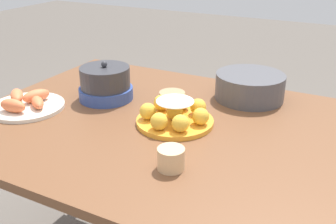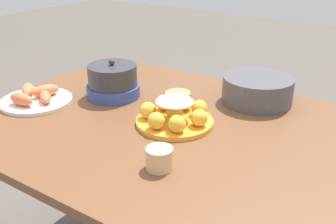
{
  "view_description": "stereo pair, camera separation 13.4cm",
  "coord_description": "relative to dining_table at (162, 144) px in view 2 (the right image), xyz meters",
  "views": [
    {
      "loc": [
        0.59,
        -1.08,
        1.34
      ],
      "look_at": [
        0.02,
        0.0,
        0.79
      ],
      "focal_mm": 42.0,
      "sensor_mm": 36.0,
      "label": 1
    },
    {
      "loc": [
        0.71,
        -1.01,
        1.34
      ],
      "look_at": [
        0.02,
        0.0,
        0.79
      ],
      "focal_mm": 42.0,
      "sensor_mm": 36.0,
      "label": 2
    }
  ],
  "objects": [
    {
      "name": "cake_plate",
      "position": [
        0.05,
        0.01,
        0.13
      ],
      "size": [
        0.27,
        0.27,
        0.09
      ],
      "color": "gold",
      "rests_on": "dining_table"
    },
    {
      "name": "warming_pot",
      "position": [
        -0.29,
        0.09,
        0.15
      ],
      "size": [
        0.21,
        0.21,
        0.15
      ],
      "color": "#334C99",
      "rests_on": "dining_table"
    },
    {
      "name": "seafood_platter",
      "position": [
        -0.5,
        -0.13,
        0.11
      ],
      "size": [
        0.27,
        0.27,
        0.06
      ],
      "color": "silver",
      "rests_on": "dining_table"
    },
    {
      "name": "cup_far",
      "position": [
        -0.4,
        0.26,
        0.12
      ],
      "size": [
        0.09,
        0.09,
        0.07
      ],
      "color": "#4C4747",
      "rests_on": "dining_table"
    },
    {
      "name": "serving_bowl",
      "position": [
        0.21,
        0.35,
        0.15
      ],
      "size": [
        0.27,
        0.27,
        0.1
      ],
      "color": "#4C4C51",
      "rests_on": "dining_table"
    },
    {
      "name": "cup_near",
      "position": [
        0.17,
        -0.25,
        0.12
      ],
      "size": [
        0.08,
        0.08,
        0.06
      ],
      "color": "#DBB27F",
      "rests_on": "dining_table"
    },
    {
      "name": "dining_table",
      "position": [
        0.0,
        0.0,
        0.0
      ],
      "size": [
        1.34,
        1.02,
        0.75
      ],
      "color": "brown",
      "rests_on": "ground_plane"
    },
    {
      "name": "sauce_bowl",
      "position": [
        -0.06,
        0.2,
        0.11
      ],
      "size": [
        0.1,
        0.1,
        0.03
      ],
      "color": "tan",
      "rests_on": "dining_table"
    }
  ]
}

